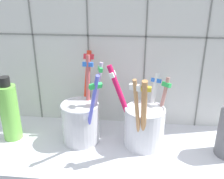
% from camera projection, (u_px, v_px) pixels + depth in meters
% --- Properties ---
extents(counter_slab, '(0.64, 0.22, 0.02)m').
position_uv_depth(counter_slab, '(111.00, 150.00, 0.54)').
color(counter_slab, silver).
rests_on(counter_slab, ground).
extents(tile_wall_back, '(0.64, 0.02, 0.45)m').
position_uv_depth(tile_wall_back, '(117.00, 39.00, 0.57)').
color(tile_wall_back, silver).
rests_on(tile_wall_back, ground).
extents(toothbrush_cup_left, '(0.10, 0.15, 0.19)m').
position_uv_depth(toothbrush_cup_left, '(82.00, 119.00, 0.54)').
color(toothbrush_cup_left, silver).
rests_on(toothbrush_cup_left, counter_slab).
extents(toothbrush_cup_right, '(0.13, 0.13, 0.17)m').
position_uv_depth(toothbrush_cup_right, '(144.00, 124.00, 0.53)').
color(toothbrush_cup_right, silver).
rests_on(toothbrush_cup_right, counter_slab).
extents(soap_bottle, '(0.04, 0.04, 0.14)m').
position_uv_depth(soap_bottle, '(10.00, 111.00, 0.55)').
color(soap_bottle, '#76CB4E').
rests_on(soap_bottle, counter_slab).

